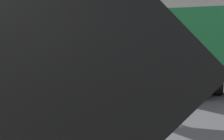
# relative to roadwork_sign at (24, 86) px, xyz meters

# --- Properties ---
(lane_center_stripe) EXTENTS (0.14, 36.00, 0.01)m
(lane_center_stripe) POSITION_rel_roadwork_sign_xyz_m (-1.10, 3.81, -1.47)
(lane_center_stripe) COLOR yellow
(lane_center_stripe) RESTS_ON ground
(roadwork_sign) EXTENTS (1.60, 0.38, 2.33)m
(roadwork_sign) POSITION_rel_roadwork_sign_xyz_m (0.00, 0.00, 0.00)
(roadwork_sign) COLOR #593819
(roadwork_sign) RESTS_ON ground
(arrow_board_trailer) EXTENTS (1.60, 1.88, 2.70)m
(arrow_board_trailer) POSITION_rel_roadwork_sign_xyz_m (-0.58, 6.06, -0.99)
(arrow_board_trailer) COLOR orange
(arrow_board_trailer) RESTS_ON ground
(box_truck) EXTENTS (2.71, 7.28, 3.26)m
(box_truck) POSITION_rel_roadwork_sign_xyz_m (1.62, 10.84, 0.31)
(box_truck) COLOR black
(box_truck) RESTS_ON ground
(pickup_car) EXTENTS (2.18, 4.56, 1.38)m
(pickup_car) POSITION_rel_roadwork_sign_xyz_m (-3.49, 10.14, -0.78)
(pickup_car) COLOR silver
(pickup_car) RESTS_ON ground
(highway_guide_sign) EXTENTS (2.79, 0.25, 5.00)m
(highway_guide_sign) POSITION_rel_roadwork_sign_xyz_m (3.09, 19.02, 1.95)
(highway_guide_sign) COLOR gray
(highway_guide_sign) RESTS_ON ground
(far_building_block) EXTENTS (15.86, 8.99, 8.29)m
(far_building_block) POSITION_rel_roadwork_sign_xyz_m (3.34, 25.15, 2.67)
(far_building_block) COLOR gray
(far_building_block) RESTS_ON ground
(traffic_cone_mid_lane) EXTENTS (0.36, 0.36, 0.63)m
(traffic_cone_mid_lane) POSITION_rel_roadwork_sign_xyz_m (-0.63, 4.08, -1.16)
(traffic_cone_mid_lane) COLOR black
(traffic_cone_mid_lane) RESTS_ON ground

